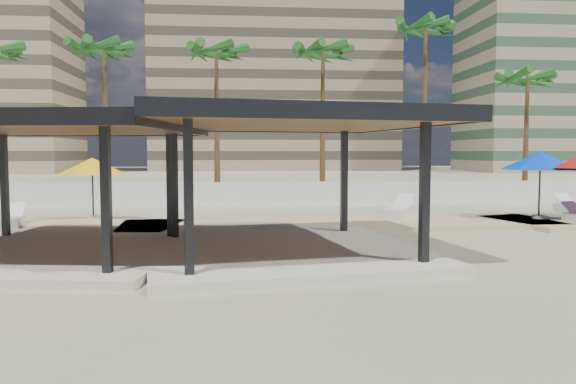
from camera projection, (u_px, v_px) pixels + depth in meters
name	position (u px, v px, depth m)	size (l,w,h in m)	color
ground	(313.00, 265.00, 13.64)	(200.00, 200.00, 0.00)	#C7B384
promenade	(338.00, 223.00, 21.43)	(44.45, 7.97, 0.24)	#C6B284
boundary_wall	(273.00, 193.00, 29.50)	(56.00, 0.30, 1.20)	silver
building_mid	(274.00, 81.00, 90.50)	(38.00, 16.00, 30.40)	#847259
pavilion_central	(283.00, 171.00, 14.73)	(8.49, 8.49, 3.75)	beige
pavilion_west	(45.00, 175.00, 14.40)	(8.02, 8.02, 3.60)	beige
umbrella_b	(92.00, 166.00, 21.72)	(3.24, 3.24, 2.36)	beige
umbrella_d	(540.00, 161.00, 21.62)	(3.65, 3.65, 2.61)	beige
lounger_a	(12.00, 220.00, 19.65)	(1.02, 2.04, 0.74)	silver
lounger_b	(399.00, 211.00, 22.37)	(1.88, 2.32, 0.87)	silver
lounger_d	(572.00, 208.00, 23.90)	(0.79, 2.10, 0.78)	silver
palm_c	(104.00, 55.00, 30.27)	(3.00, 3.00, 9.14)	brown
palm_d	(216.00, 58.00, 31.59)	(3.00, 3.00, 9.24)	brown
palm_e	(323.00, 57.00, 31.62)	(3.00, 3.00, 9.27)	brown
palm_f	(426.00, 36.00, 32.26)	(3.00, 3.00, 10.71)	brown
palm_g	(528.00, 83.00, 32.58)	(3.00, 3.00, 7.87)	brown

